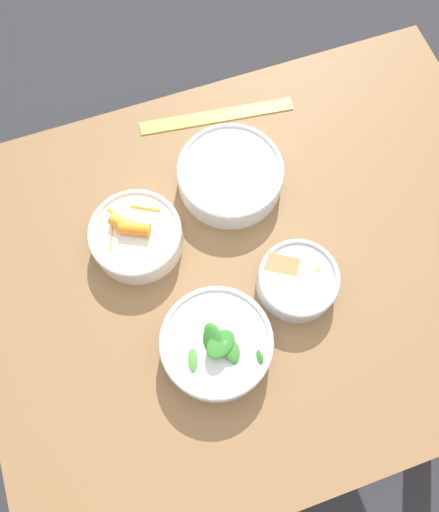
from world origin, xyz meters
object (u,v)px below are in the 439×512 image
at_px(bowl_carrots, 136,236).
at_px(ruler, 217,116).
at_px(bowl_greens, 216,344).
at_px(bowl_beans_hotdog, 229,176).
at_px(bowl_cookies, 297,280).

relative_size(bowl_carrots, ruler, 0.53).
bearing_deg(bowl_carrots, bowl_greens, -72.28).
bearing_deg(bowl_beans_hotdog, bowl_carrots, -162.91).
distance_m(bowl_beans_hotdog, ruler, 0.15).
relative_size(bowl_beans_hotdog, ruler, 0.63).
distance_m(bowl_beans_hotdog, bowl_cookies, 0.23).
bearing_deg(bowl_beans_hotdog, bowl_cookies, -79.08).
relative_size(bowl_greens, bowl_beans_hotdog, 0.94).
height_order(bowl_greens, bowl_cookies, bowl_greens).
distance_m(bowl_greens, ruler, 0.46).
height_order(bowl_greens, bowl_beans_hotdog, bowl_greens).
bearing_deg(ruler, bowl_greens, -108.93).
xyz_separation_m(bowl_greens, bowl_cookies, (0.17, 0.06, -0.01)).
distance_m(bowl_carrots, bowl_greens, 0.24).
bearing_deg(bowl_cookies, bowl_greens, -160.61).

